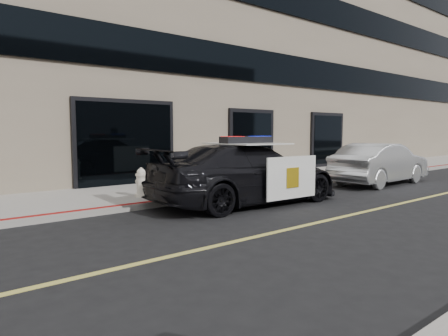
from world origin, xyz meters
TOP-DOWN VIEW (x-y plane):
  - ground at (0.00, 0.00)m, footprint 120.00×120.00m
  - sidewalk_n at (0.00, 5.25)m, footprint 60.00×3.50m
  - building_n at (0.00, 10.50)m, footprint 60.00×7.00m
  - police_car at (0.20, 2.52)m, footprint 2.70×5.48m
  - silver_sedan at (6.38, 2.36)m, footprint 1.81×4.47m
  - fire_hydrant at (-1.81, 4.38)m, footprint 0.35×0.48m

SIDE VIEW (x-z plane):
  - ground at x=0.00m, z-range 0.00..0.00m
  - sidewalk_n at x=0.00m, z-range 0.00..0.15m
  - fire_hydrant at x=-1.81m, z-range 0.13..0.89m
  - silver_sedan at x=6.38m, z-range 0.00..1.44m
  - police_car at x=0.20m, z-range -0.09..1.64m
  - building_n at x=0.00m, z-range 0.00..12.00m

